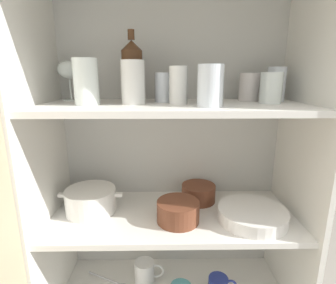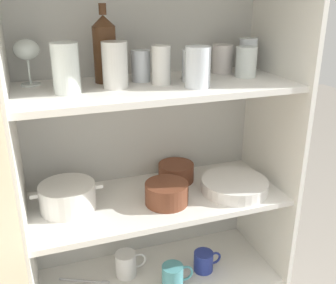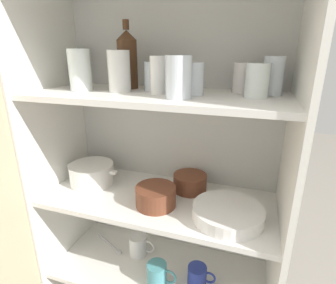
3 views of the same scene
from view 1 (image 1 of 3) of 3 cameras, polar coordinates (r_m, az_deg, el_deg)
cupboard_back_panel at (r=1.18m, az=0.81°, el=-8.27°), size 0.93×0.02×1.51m
cupboard_side_left at (r=1.08m, az=-24.29°, el=-11.75°), size 0.02×0.41×1.51m
cupboard_side_right at (r=1.11m, az=25.87°, el=-11.24°), size 0.02×0.41×1.51m
shelf_board_middle at (r=1.03m, az=1.14°, el=-15.71°), size 0.89×0.38×0.02m
shelf_board_upper at (r=0.89m, az=1.28°, el=7.69°), size 0.89×0.38×0.02m
tumbler_glass_0 at (r=1.05m, az=22.45°, el=11.54°), size 0.07×0.07×0.12m
tumbler_glass_1 at (r=0.82m, az=9.21°, el=12.00°), size 0.08×0.08×0.13m
tumbler_glass_2 at (r=0.95m, az=-1.00°, el=11.78°), size 0.06×0.06×0.10m
tumbler_glass_3 at (r=0.90m, az=-17.40°, el=12.39°), size 0.08×0.08×0.15m
tumbler_glass_4 at (r=0.89m, az=-7.61°, el=12.74°), size 0.08×0.08×0.14m
tumbler_glass_5 at (r=0.97m, az=21.49°, el=10.89°), size 0.07×0.07×0.10m
tumbler_glass_6 at (r=0.90m, az=9.59°, el=11.50°), size 0.08×0.08×0.10m
tumbler_glass_7 at (r=0.88m, az=2.26°, el=12.25°), size 0.06×0.06×0.12m
tumbler_glass_8 at (r=1.04m, az=17.24°, el=11.36°), size 0.07×0.07×0.10m
wine_glass_0 at (r=1.06m, az=-20.76°, el=14.16°), size 0.08×0.08×0.15m
wine_bottle at (r=0.98m, az=-7.79°, el=15.07°), size 0.07×0.07×0.25m
plate_stack_white at (r=1.01m, az=17.87°, el=-14.81°), size 0.24×0.24×0.04m
mixing_bowl_large at (r=0.95m, az=2.21°, el=-14.68°), size 0.15×0.15×0.08m
serving_bowl_small at (r=1.10m, az=6.64°, el=-10.81°), size 0.14×0.14×0.07m
casserole_dish at (r=1.06m, az=-16.45°, el=-12.04°), size 0.24×0.19×0.09m
coffee_mug_primary at (r=1.24m, az=-5.00°, el=-26.35°), size 0.12×0.08×0.10m
serving_spoon at (r=1.29m, az=-12.40°, el=-27.38°), size 0.19×0.10×0.01m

